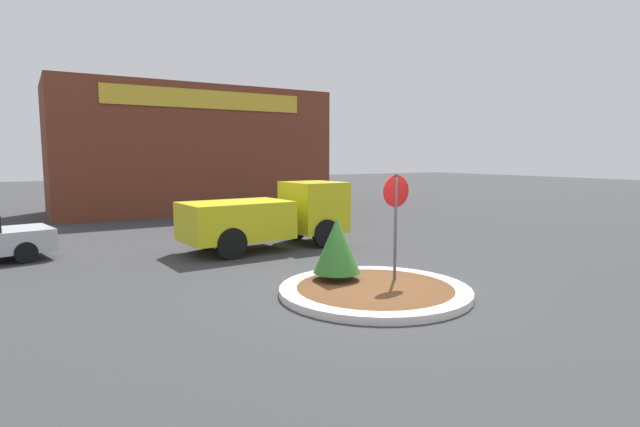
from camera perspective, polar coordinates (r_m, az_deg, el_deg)
The scene contains 6 objects.
ground_plane at distance 10.94m, azimuth 6.26°, elevation -9.14°, with size 120.00×120.00×0.00m, color #38383A.
traffic_island at distance 10.92m, azimuth 6.26°, elevation -8.74°, with size 4.11×4.11×0.16m.
stop_sign at distance 11.38m, azimuth 8.65°, elevation 0.52°, with size 0.72×0.07×2.55m.
island_shrub at distance 11.30m, azimuth 1.94°, elevation -3.63°, with size 1.07×1.07×1.42m.
utility_truck at distance 16.07m, azimuth -5.66°, elevation -0.20°, with size 5.45×2.35×2.09m.
storefront_building at distance 28.60m, azimuth -14.50°, elevation 7.01°, with size 14.24×6.07×6.56m.
Camera 1 is at (-6.40, -8.37, 2.95)m, focal length 28.00 mm.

